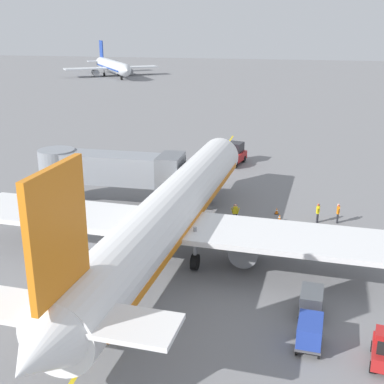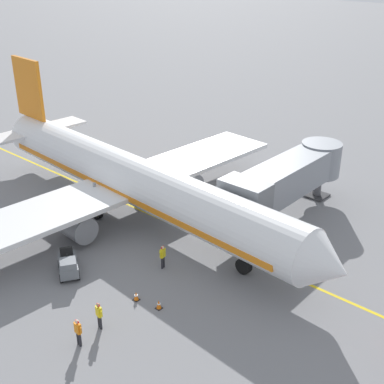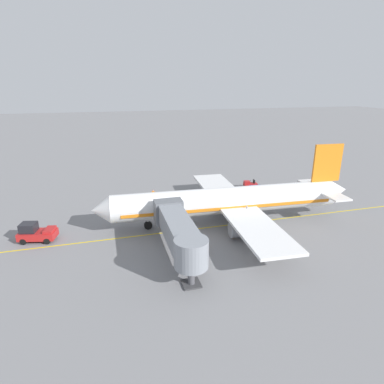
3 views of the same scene
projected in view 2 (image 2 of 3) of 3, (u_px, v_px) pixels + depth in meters
The scene contains 10 objects.
ground_plane at pixel (150, 214), 41.51m from camera, with size 400.00×400.00×0.00m, color slate.
gate_lead_in_line at pixel (150, 214), 41.51m from camera, with size 0.24×80.00×0.01m, color gold.
parked_airliner at pixel (132, 180), 39.90m from camera, with size 30.25×37.33×10.63m.
jet_bridge at pixel (288, 177), 39.68m from camera, with size 13.48×3.50×4.98m.
baggage_tug_trailing at pixel (68, 265), 33.49m from camera, with size 2.34×2.76×1.62m.
ground_crew_wing_walker at pixel (78, 331), 27.29m from camera, with size 0.27×0.73×1.69m.
ground_crew_loader at pixel (163, 256), 34.09m from camera, with size 0.73×0.31×1.69m.
ground_crew_marshaller at pixel (99, 314), 28.55m from camera, with size 0.31×0.73×1.69m.
safety_cone_nose_left at pixel (159, 304), 30.41m from camera, with size 0.36×0.36×0.59m.
safety_cone_nose_right at pixel (136, 296), 31.16m from camera, with size 0.36×0.36×0.59m.
Camera 2 is at (25.28, 26.98, 19.26)m, focal length 47.87 mm.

